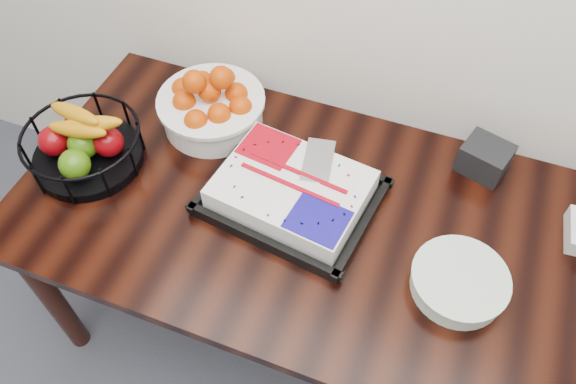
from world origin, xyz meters
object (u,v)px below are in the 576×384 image
(tangerine_bowl, at_px, (211,101))
(plate_stack, at_px, (459,282))
(table, at_px, (319,233))
(cake_tray, at_px, (292,192))
(napkin_box, at_px, (485,158))
(fruit_basket, at_px, (83,144))

(tangerine_bowl, bearing_deg, plate_stack, -20.61)
(table, bearing_deg, cake_tray, 165.36)
(cake_tray, bearing_deg, napkin_box, 32.97)
(plate_stack, xyz_separation_m, napkin_box, (-0.01, 0.44, 0.02))
(tangerine_bowl, bearing_deg, fruit_basket, -135.00)
(table, bearing_deg, napkin_box, 40.88)
(table, xyz_separation_m, fruit_basket, (-0.74, -0.05, 0.16))
(table, bearing_deg, tangerine_bowl, 152.36)
(cake_tray, relative_size, fruit_basket, 1.46)
(table, relative_size, napkin_box, 13.21)
(table, distance_m, plate_stack, 0.44)
(tangerine_bowl, relative_size, fruit_basket, 0.97)
(fruit_basket, xyz_separation_m, napkin_box, (1.14, 0.40, -0.03))
(table, distance_m, fruit_basket, 0.76)
(tangerine_bowl, xyz_separation_m, napkin_box, (0.86, 0.11, -0.05))
(fruit_basket, bearing_deg, cake_tray, 6.95)
(fruit_basket, bearing_deg, tangerine_bowl, 45.00)
(cake_tray, bearing_deg, tangerine_bowl, 149.24)
(table, distance_m, cake_tray, 0.16)
(table, xyz_separation_m, napkin_box, (0.40, 0.35, 0.13))
(cake_tray, relative_size, tangerine_bowl, 1.51)
(fruit_basket, bearing_deg, plate_stack, -1.72)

